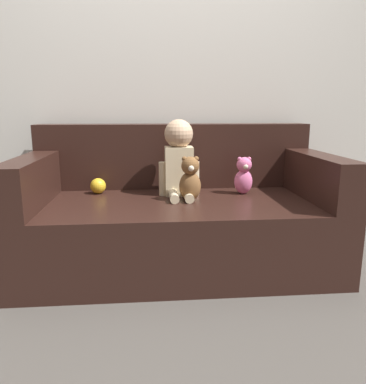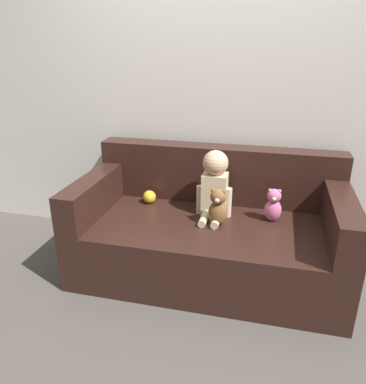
% 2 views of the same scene
% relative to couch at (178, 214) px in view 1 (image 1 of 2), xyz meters
% --- Properties ---
extents(ground_plane, '(12.00, 12.00, 0.00)m').
position_rel_couch_xyz_m(ground_plane, '(0.00, -0.06, -0.30)').
color(ground_plane, '#4C4742').
extents(wall_back, '(8.00, 0.05, 2.60)m').
position_rel_couch_xyz_m(wall_back, '(0.00, 0.49, 1.00)').
color(wall_back, silver).
rests_on(wall_back, ground_plane).
extents(couch, '(1.82, 0.93, 0.84)m').
position_rel_couch_xyz_m(couch, '(0.00, 0.00, 0.00)').
color(couch, black).
rests_on(couch, ground_plane).
extents(person_baby, '(0.25, 0.34, 0.47)m').
position_rel_couch_xyz_m(person_baby, '(0.01, 0.05, 0.34)').
color(person_baby, beige).
rests_on(person_baby, couch).
extents(teddy_bear_brown, '(0.13, 0.12, 0.26)m').
position_rel_couch_xyz_m(teddy_bear_brown, '(0.06, -0.11, 0.24)').
color(teddy_bear_brown, brown).
rests_on(teddy_bear_brown, couch).
extents(plush_toy_side, '(0.11, 0.11, 0.24)m').
position_rel_couch_xyz_m(plush_toy_side, '(0.42, 0.05, 0.23)').
color(plush_toy_side, '#DB6699').
rests_on(plush_toy_side, couch).
extents(toy_ball, '(0.10, 0.10, 0.10)m').
position_rel_couch_xyz_m(toy_ball, '(-0.50, 0.14, 0.16)').
color(toy_ball, gold).
rests_on(toy_ball, couch).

